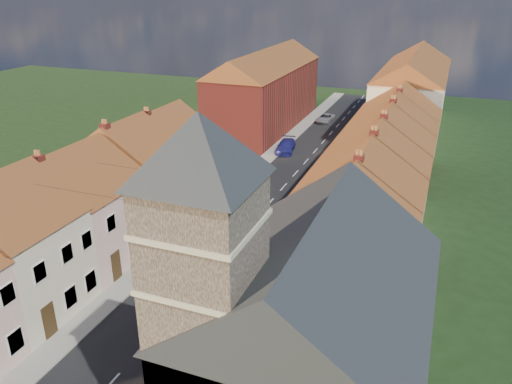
% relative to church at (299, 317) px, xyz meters
% --- Properties ---
extents(road, '(7.00, 90.00, 0.02)m').
position_rel_church_xyz_m(road, '(-9.36, 26.68, -5.87)').
color(road, black).
rests_on(road, ground).
extents(pavement_left, '(1.80, 90.00, 0.12)m').
position_rel_church_xyz_m(pavement_left, '(-13.76, 26.68, -5.82)').
color(pavement_left, '#AAA59B').
rests_on(pavement_left, ground).
extents(pavement_right, '(1.80, 90.00, 0.12)m').
position_rel_church_xyz_m(pavement_right, '(-4.96, 26.68, -5.82)').
color(pavement_right, '#AAA59B').
rests_on(pavement_right, ground).
extents(church, '(11.25, 14.25, 15.20)m').
position_rel_church_xyz_m(church, '(0.00, 0.00, 0.00)').
color(church, '#302B22').
rests_on(church, ground).
extents(cottage_r_tudor, '(8.30, 5.20, 9.00)m').
position_rel_church_xyz_m(cottage_r_tudor, '(-0.09, 9.37, -1.41)').
color(cottage_r_tudor, beige).
rests_on(cottage_r_tudor, ground).
extents(cottage_r_white_near, '(8.30, 6.00, 9.00)m').
position_rel_church_xyz_m(cottage_r_white_near, '(-0.06, 14.77, -1.40)').
color(cottage_r_white_near, maroon).
rests_on(cottage_r_white_near, ground).
extents(cottage_r_cream_mid, '(8.30, 5.20, 9.00)m').
position_rel_church_xyz_m(cottage_r_cream_mid, '(-0.06, 20.17, -1.40)').
color(cottage_r_cream_mid, beige).
rests_on(cottage_r_cream_mid, ground).
extents(cottage_r_pink, '(8.30, 6.00, 9.00)m').
position_rel_church_xyz_m(cottage_r_pink, '(-0.06, 25.57, -1.40)').
color(cottage_r_pink, beige).
rests_on(cottage_r_pink, ground).
extents(cottage_r_white_far, '(8.30, 5.20, 9.00)m').
position_rel_church_xyz_m(cottage_r_white_far, '(-0.06, 30.97, -1.40)').
color(cottage_r_white_far, maroon).
rests_on(cottage_r_white_far, ground).
extents(cottage_r_cream_far, '(8.30, 6.00, 9.00)m').
position_rel_church_xyz_m(cottage_r_cream_far, '(-0.06, 36.37, -1.40)').
color(cottage_r_cream_far, maroon).
rests_on(cottage_r_cream_far, ground).
extents(cottage_l_cream, '(8.30, 6.30, 9.10)m').
position_rel_church_xyz_m(cottage_l_cream, '(-18.66, 2.22, -1.35)').
color(cottage_l_cream, beige).
rests_on(cottage_l_cream, ground).
extents(cottage_l_white, '(8.30, 6.90, 8.80)m').
position_rel_church_xyz_m(cottage_l_white, '(-18.66, 8.62, -1.51)').
color(cottage_l_white, beige).
rests_on(cottage_l_white, ground).
extents(cottage_l_brick_mid, '(8.30, 5.70, 9.10)m').
position_rel_church_xyz_m(cottage_l_brick_mid, '(-18.66, 14.72, -1.35)').
color(cottage_l_brick_mid, maroon).
rests_on(cottage_l_brick_mid, ground).
extents(cottage_l_pink, '(8.30, 6.30, 8.80)m').
position_rel_church_xyz_m(cottage_l_pink, '(-18.66, 20.52, -1.51)').
color(cottage_l_pink, beige).
rests_on(cottage_l_pink, ground).
extents(block_right_far, '(8.30, 24.20, 10.50)m').
position_rel_church_xyz_m(block_right_far, '(-0.06, 51.68, -0.58)').
color(block_right_far, beige).
rests_on(block_right_far, ground).
extents(block_left_far, '(8.30, 24.20, 10.50)m').
position_rel_church_xyz_m(block_left_far, '(-18.66, 46.68, -0.58)').
color(block_left_far, maroon).
rests_on(block_left_far, ground).
extents(lamppost, '(0.88, 0.15, 6.00)m').
position_rel_church_xyz_m(lamppost, '(-13.17, 16.68, -2.34)').
color(lamppost, black).
rests_on(lamppost, pavement_left).
extents(car_mid, '(2.65, 4.22, 1.31)m').
position_rel_church_xyz_m(car_mid, '(-10.86, 16.68, -5.22)').
color(car_mid, '#A8AAB0').
rests_on(car_mid, ground).
extents(car_far, '(2.57, 4.89, 1.35)m').
position_rel_church_xyz_m(car_far, '(-12.56, 37.18, -5.20)').
color(car_far, navy).
rests_on(car_far, ground).
extents(car_distant, '(2.25, 4.21, 1.13)m').
position_rel_church_xyz_m(car_distant, '(-11.49, 51.99, -5.31)').
color(car_distant, '#BABEC2').
rests_on(car_distant, ground).
extents(pedestrian_left, '(0.58, 0.40, 1.53)m').
position_rel_church_xyz_m(pedestrian_left, '(-13.06, 9.65, -4.99)').
color(pedestrian_left, black).
rests_on(pedestrian_left, pavement_left).
extents(pedestrian_right, '(0.90, 0.79, 1.56)m').
position_rel_church_xyz_m(pedestrian_right, '(-5.66, 7.59, -4.98)').
color(pedestrian_right, black).
rests_on(pedestrian_right, pavement_right).
extents(car_mid_b, '(2.84, 4.95, 1.54)m').
position_rel_church_xyz_m(car_mid_b, '(-6.16, 28.68, -5.11)').
color(car_mid_b, silver).
rests_on(car_mid_b, ground).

